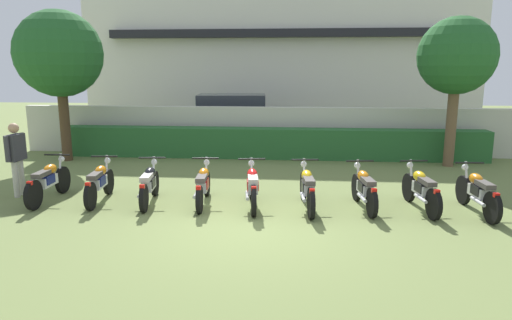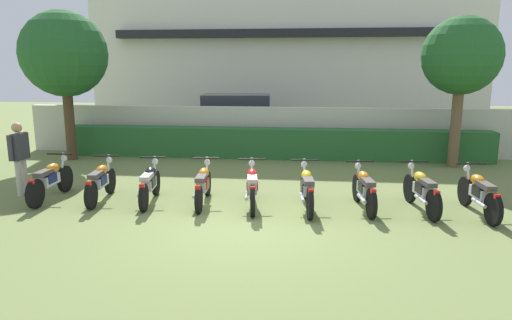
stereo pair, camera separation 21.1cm
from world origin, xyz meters
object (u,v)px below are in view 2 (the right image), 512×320
object	(u,v)px
parked_car	(240,118)
tree_near_inspector	(64,55)
motorcycle_in_row_8	(479,193)
inspector_person	(19,152)
motorcycle_in_row_3	(203,184)
motorcycle_in_row_4	(252,186)
motorcycle_in_row_1	(101,181)
motorcycle_in_row_0	(50,180)
tree_far_side	(462,57)
motorcycle_in_row_5	(307,188)
motorcycle_in_row_7	(422,190)
motorcycle_in_row_6	(364,189)
motorcycle_in_row_2	(150,183)

from	to	relation	value
parked_car	tree_near_inspector	bearing A→B (deg)	-142.04
motorcycle_in_row_8	inspector_person	xyz separation A→B (m)	(-10.10, 0.41, 0.56)
motorcycle_in_row_3	motorcycle_in_row_4	world-z (taller)	motorcycle_in_row_4
motorcycle_in_row_1	inspector_person	xyz separation A→B (m)	(-2.06, 0.28, 0.57)
motorcycle_in_row_3	inspector_person	size ratio (longest dim) A/B	1.12
inspector_person	motorcycle_in_row_0	bearing A→B (deg)	-19.79
tree_far_side	motorcycle_in_row_1	world-z (taller)	tree_far_side
tree_far_side	motorcycle_in_row_5	bearing A→B (deg)	-132.83
tree_far_side	motorcycle_in_row_5	size ratio (longest dim) A/B	2.23
motorcycle_in_row_3	parked_car	bearing A→B (deg)	-1.44
motorcycle_in_row_5	parked_car	bearing A→B (deg)	11.01
motorcycle_in_row_7	motorcycle_in_row_3	bearing A→B (deg)	82.15
tree_near_inspector	motorcycle_in_row_1	xyz separation A→B (m)	(3.03, -4.43, -2.90)
parked_car	motorcycle_in_row_5	distance (m)	9.49
parked_car	tree_far_side	distance (m)	8.65
motorcycle_in_row_8	parked_car	bearing A→B (deg)	30.48
motorcycle_in_row_3	inspector_person	distance (m)	4.44
motorcycle_in_row_0	tree_near_inspector	bearing A→B (deg)	20.33
inspector_person	motorcycle_in_row_1	bearing A→B (deg)	-7.81
motorcycle_in_row_0	motorcycle_in_row_5	distance (m)	5.74
parked_car	motorcycle_in_row_0	bearing A→B (deg)	-113.39
tree_far_side	motorcycle_in_row_0	world-z (taller)	tree_far_side
motorcycle_in_row_1	motorcycle_in_row_7	distance (m)	6.95
tree_near_inspector	inspector_person	world-z (taller)	tree_near_inspector
parked_car	motorcycle_in_row_1	world-z (taller)	parked_car
motorcycle_in_row_3	motorcycle_in_row_8	world-z (taller)	motorcycle_in_row_8
motorcycle_in_row_7	inspector_person	xyz separation A→B (m)	(-9.01, 0.27, 0.56)
motorcycle_in_row_1	inspector_person	distance (m)	2.16
motorcycle_in_row_1	inspector_person	size ratio (longest dim) A/B	1.09
motorcycle_in_row_3	motorcycle_in_row_5	distance (m)	2.26
tree_far_side	motorcycle_in_row_7	bearing A→B (deg)	-113.64
motorcycle_in_row_4	motorcycle_in_row_7	world-z (taller)	motorcycle_in_row_4
motorcycle_in_row_4	motorcycle_in_row_8	distance (m)	4.62
tree_far_side	motorcycle_in_row_4	size ratio (longest dim) A/B	2.34
motorcycle_in_row_3	motorcycle_in_row_5	xyz separation A→B (m)	(2.25, -0.15, 0.02)
parked_car	motorcycle_in_row_0	size ratio (longest dim) A/B	2.35
parked_car	tree_near_inspector	distance (m)	7.09
motorcycle_in_row_4	tree_near_inspector	bearing A→B (deg)	47.27
tree_far_side	inspector_person	world-z (taller)	tree_far_side
motorcycle_in_row_6	motorcycle_in_row_1	bearing A→B (deg)	82.92
motorcycle_in_row_2	motorcycle_in_row_8	size ratio (longest dim) A/B	0.95
motorcycle_in_row_7	motorcycle_in_row_2	bearing A→B (deg)	82.83
motorcycle_in_row_3	motorcycle_in_row_7	distance (m)	4.62
parked_car	motorcycle_in_row_5	world-z (taller)	parked_car
motorcycle_in_row_0	motorcycle_in_row_3	distance (m)	3.49
motorcycle_in_row_1	motorcycle_in_row_6	xyz separation A→B (m)	(5.78, -0.00, 0.00)
motorcycle_in_row_0	motorcycle_in_row_7	xyz separation A→B (m)	(8.11, 0.05, -0.00)
tree_near_inspector	motorcycle_in_row_5	distance (m)	9.33
parked_car	motorcycle_in_row_4	bearing A→B (deg)	-85.05
motorcycle_in_row_6	motorcycle_in_row_7	bearing A→B (deg)	-96.43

